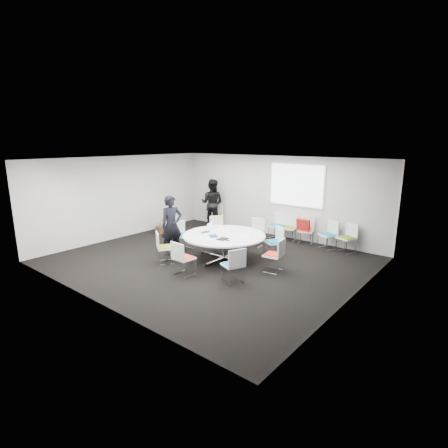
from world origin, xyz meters
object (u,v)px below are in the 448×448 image
Objects in this scene: chair_person_back at (215,219)px; brown_bag at (159,230)px; chair_ring_g at (184,265)px; chair_back_c at (306,236)px; chair_ring_b at (274,248)px; chair_back_b at (288,233)px; person_main at (172,225)px; laptop at (206,232)px; chair_ring_f at (165,253)px; chair_ring_h at (233,272)px; chair_back_a at (277,231)px; chair_back_d at (328,240)px; cup at (230,230)px; chair_ring_e at (184,241)px; chair_ring_c at (255,238)px; chair_ring_a at (274,261)px; conference_table at (224,241)px; chair_spare_left at (168,225)px; chair_ring_d at (218,235)px; chair_back_e at (346,243)px; person_back at (212,203)px; maroon_bag at (168,216)px.

chair_person_back is 2.30m from brown_bag.
chair_ring_g is 1.00× the size of chair_back_c.
chair_back_b is (-0.50, 1.76, 0.00)m from chair_ring_b.
laptop is (0.94, 0.47, -0.14)m from person_main.
brown_bag is at bearing 176.43° from chair_ring_f.
chair_back_a is (-1.22, 4.03, 0.00)m from chair_ring_h.
chair_back_d reaches higher than cup.
chair_ring_e reaches higher than brown_bag.
chair_ring_c is 1.32m from chair_back_b.
chair_ring_e and chair_back_c have the same top height.
chair_ring_e and chair_person_back have the same top height.
chair_ring_g is (-1.62, -1.63, 0.00)m from chair_ring_a.
chair_back_a is 1.85m from chair_back_d.
cup reaches higher than conference_table.
chair_ring_a is 2.44× the size of brown_bag.
chair_ring_c reaches higher than conference_table.
chair_ring_e is 2.44× the size of brown_bag.
chair_ring_h is 5.18m from chair_spare_left.
chair_ring_g is 1.84m from person_main.
chair_person_back is at bearing 48.88° from chair_ring_a.
chair_ring_e is at bearing 42.80° from chair_back_b.
chair_ring_d reaches higher than brown_bag.
chair_ring_c is at bearing 85.56° from chair_back_a.
chair_back_c is 1.35m from chair_back_e.
cup is (-1.18, -2.50, 0.50)m from chair_back_c.
person_main is (-2.71, 0.55, 0.61)m from chair_ring_h.
chair_ring_b is 1.00× the size of chair_spare_left.
chair_ring_d is 2.36m from chair_person_back.
chair_ring_f is 4.66m from chair_back_c.
chair_ring_a is at bearing -10.50° from cup.
chair_person_back is at bearing 137.41° from cup.
chair_back_b is 9.78× the size of cup.
chair_ring_b is 1.00× the size of chair_person_back.
chair_spare_left is 0.47× the size of person_back.
chair_ring_d is 1.90m from person_main.
chair_ring_b and chair_ring_e have the same top height.
person_back is 3.67m from laptop.
person_main is at bearing -144.25° from cup.
maroon_bag is 0.59m from brown_bag.
cup is at bearing 104.41° from conference_table.
chair_back_a is at bearing -3.68° from laptop.
conference_table is at bearing 76.80° from chair_ring_d.
chair_ring_f is at bearing -126.83° from person_main.
person_main is 3.59m from person_back.
conference_table is 0.59m from laptop.
chair_back_c is (0.12, 1.80, 0.00)m from chair_ring_b.
cup is at bearing 86.65° from chair_back_a.
conference_table is at bearing 81.81° from chair_back_d.
chair_ring_d is at bearing 69.37° from chair_ring_h.
chair_ring_e and chair_back_b have the same top height.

